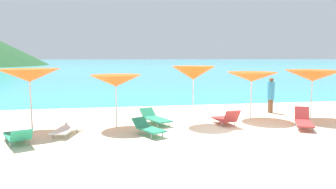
{
  "coord_description": "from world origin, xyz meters",
  "views": [
    {
      "loc": [
        -4.2,
        -10.01,
        2.66
      ],
      "look_at": [
        -2.15,
        1.83,
        1.2
      ],
      "focal_mm": 32.68,
      "sensor_mm": 36.0,
      "label": 1
    }
  ],
  "objects_px": {
    "umbrella_2": "(29,75)",
    "lounge_chair_9": "(226,118)",
    "lounge_chair_3": "(155,118)",
    "umbrella_6": "(313,76)",
    "lounge_chair_5": "(18,136)",
    "umbrella_4": "(193,73)",
    "umbrella_3": "(116,81)",
    "lounge_chair_10": "(67,127)",
    "beachgoer_1": "(271,94)",
    "lounge_chair_7": "(303,120)",
    "umbrella_5": "(252,77)",
    "lounge_chair_1": "(148,128)"
  },
  "relations": [
    {
      "from": "lounge_chair_10",
      "to": "umbrella_6",
      "type": "bearing_deg",
      "value": 18.95
    },
    {
      "from": "lounge_chair_7",
      "to": "umbrella_4",
      "type": "bearing_deg",
      "value": -172.88
    },
    {
      "from": "lounge_chair_1",
      "to": "lounge_chair_10",
      "type": "height_order",
      "value": "lounge_chair_10"
    },
    {
      "from": "lounge_chair_5",
      "to": "beachgoer_1",
      "type": "relative_size",
      "value": 1.01
    },
    {
      "from": "lounge_chair_5",
      "to": "lounge_chair_3",
      "type": "bearing_deg",
      "value": 178.75
    },
    {
      "from": "lounge_chair_7",
      "to": "lounge_chair_10",
      "type": "height_order",
      "value": "lounge_chair_7"
    },
    {
      "from": "umbrella_3",
      "to": "lounge_chair_3",
      "type": "bearing_deg",
      "value": 11.12
    },
    {
      "from": "lounge_chair_5",
      "to": "umbrella_6",
      "type": "bearing_deg",
      "value": 163.55
    },
    {
      "from": "umbrella_2",
      "to": "umbrella_5",
      "type": "distance_m",
      "value": 8.8
    },
    {
      "from": "umbrella_6",
      "to": "lounge_chair_10",
      "type": "height_order",
      "value": "umbrella_6"
    },
    {
      "from": "umbrella_2",
      "to": "beachgoer_1",
      "type": "xyz_separation_m",
      "value": [
        10.39,
        1.98,
        -1.12
      ]
    },
    {
      "from": "lounge_chair_1",
      "to": "lounge_chair_9",
      "type": "bearing_deg",
      "value": -10.83
    },
    {
      "from": "umbrella_2",
      "to": "umbrella_5",
      "type": "relative_size",
      "value": 1.0
    },
    {
      "from": "lounge_chair_7",
      "to": "umbrella_5",
      "type": "bearing_deg",
      "value": 149.17
    },
    {
      "from": "umbrella_3",
      "to": "lounge_chair_10",
      "type": "relative_size",
      "value": 1.18
    },
    {
      "from": "umbrella_6",
      "to": "beachgoer_1",
      "type": "distance_m",
      "value": 2.25
    },
    {
      "from": "umbrella_4",
      "to": "umbrella_5",
      "type": "height_order",
      "value": "umbrella_4"
    },
    {
      "from": "umbrella_6",
      "to": "lounge_chair_3",
      "type": "bearing_deg",
      "value": 178.28
    },
    {
      "from": "umbrella_6",
      "to": "lounge_chair_3",
      "type": "height_order",
      "value": "umbrella_6"
    },
    {
      "from": "lounge_chair_9",
      "to": "umbrella_3",
      "type": "bearing_deg",
      "value": -12.46
    },
    {
      "from": "umbrella_5",
      "to": "lounge_chair_3",
      "type": "distance_m",
      "value": 4.51
    },
    {
      "from": "umbrella_2",
      "to": "lounge_chair_5",
      "type": "height_order",
      "value": "umbrella_2"
    },
    {
      "from": "umbrella_6",
      "to": "lounge_chair_9",
      "type": "xyz_separation_m",
      "value": [
        -4.01,
        -0.49,
        -1.61
      ]
    },
    {
      "from": "lounge_chair_5",
      "to": "lounge_chair_7",
      "type": "xyz_separation_m",
      "value": [
        10.0,
        0.47,
        0.02
      ]
    },
    {
      "from": "umbrella_2",
      "to": "umbrella_4",
      "type": "distance_m",
      "value": 6.06
    },
    {
      "from": "lounge_chair_5",
      "to": "lounge_chair_9",
      "type": "height_order",
      "value": "lounge_chair_9"
    },
    {
      "from": "lounge_chair_1",
      "to": "beachgoer_1",
      "type": "xyz_separation_m",
      "value": [
        6.29,
        3.29,
        0.64
      ]
    },
    {
      "from": "umbrella_2",
      "to": "lounge_chair_3",
      "type": "distance_m",
      "value": 4.9
    },
    {
      "from": "lounge_chair_5",
      "to": "umbrella_2",
      "type": "bearing_deg",
      "value": -115.43
    },
    {
      "from": "lounge_chair_7",
      "to": "lounge_chair_10",
      "type": "distance_m",
      "value": 8.71
    },
    {
      "from": "umbrella_6",
      "to": "lounge_chair_5",
      "type": "bearing_deg",
      "value": -170.51
    },
    {
      "from": "lounge_chair_5",
      "to": "lounge_chair_10",
      "type": "xyz_separation_m",
      "value": [
        1.31,
        1.03,
        -0.02
      ]
    },
    {
      "from": "umbrella_3",
      "to": "lounge_chair_10",
      "type": "xyz_separation_m",
      "value": [
        -1.71,
        -0.76,
        -1.54
      ]
    },
    {
      "from": "umbrella_2",
      "to": "lounge_chair_7",
      "type": "xyz_separation_m",
      "value": [
        10.01,
        -1.24,
        -1.74
      ]
    },
    {
      "from": "umbrella_2",
      "to": "lounge_chair_9",
      "type": "height_order",
      "value": "umbrella_2"
    },
    {
      "from": "lounge_chair_3",
      "to": "beachgoer_1",
      "type": "relative_size",
      "value": 1.04
    },
    {
      "from": "lounge_chair_3",
      "to": "beachgoer_1",
      "type": "bearing_deg",
      "value": -7.53
    },
    {
      "from": "lounge_chair_3",
      "to": "lounge_chair_10",
      "type": "xyz_separation_m",
      "value": [
        -3.23,
        -1.06,
        -0.02
      ]
    },
    {
      "from": "umbrella_4",
      "to": "umbrella_6",
      "type": "bearing_deg",
      "value": 0.27
    },
    {
      "from": "lounge_chair_1",
      "to": "umbrella_2",
      "type": "bearing_deg",
      "value": 134.13
    },
    {
      "from": "umbrella_2",
      "to": "lounge_chair_3",
      "type": "bearing_deg",
      "value": 4.74
    },
    {
      "from": "umbrella_5",
      "to": "beachgoer_1",
      "type": "relative_size",
      "value": 1.33
    },
    {
      "from": "umbrella_4",
      "to": "lounge_chair_1",
      "type": "relative_size",
      "value": 1.55
    },
    {
      "from": "umbrella_6",
      "to": "lounge_chair_3",
      "type": "relative_size",
      "value": 1.42
    },
    {
      "from": "umbrella_6",
      "to": "lounge_chair_1",
      "type": "height_order",
      "value": "umbrella_6"
    },
    {
      "from": "lounge_chair_3",
      "to": "umbrella_3",
      "type": "bearing_deg",
      "value": 168.24
    },
    {
      "from": "umbrella_2",
      "to": "umbrella_3",
      "type": "height_order",
      "value": "umbrella_2"
    },
    {
      "from": "lounge_chair_1",
      "to": "lounge_chair_3",
      "type": "xyz_separation_m",
      "value": [
        0.46,
        1.69,
        0.0
      ]
    },
    {
      "from": "lounge_chair_9",
      "to": "beachgoer_1",
      "type": "height_order",
      "value": "beachgoer_1"
    },
    {
      "from": "umbrella_5",
      "to": "lounge_chair_1",
      "type": "relative_size",
      "value": 1.51
    }
  ]
}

